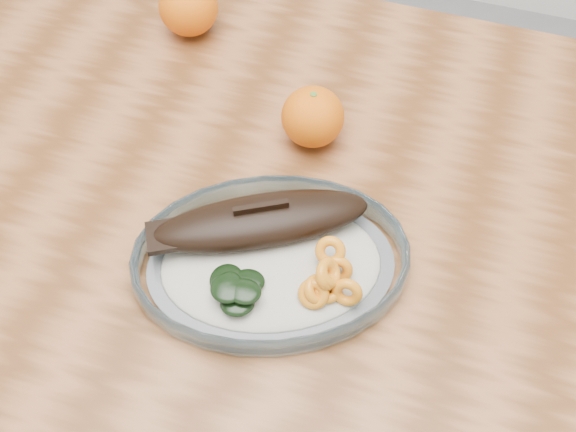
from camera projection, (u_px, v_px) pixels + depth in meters
The scene contains 5 objects.
ground at pixel (241, 414), 1.47m from camera, with size 3.00×3.00×0.00m, color slate.
dining_table at pixel (216, 226), 0.95m from camera, with size 1.20×0.80×0.75m.
plated_meal at pixel (270, 258), 0.78m from camera, with size 0.70×0.70×0.08m.
orange_left at pixel (188, 7), 1.00m from camera, with size 0.08×0.08×0.08m, color #EA5504.
orange_right at pixel (313, 117), 0.88m from camera, with size 0.08×0.08×0.08m, color #EA5504.
Camera 1 is at (0.26, -0.50, 1.42)m, focal length 45.00 mm.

